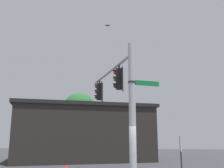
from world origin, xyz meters
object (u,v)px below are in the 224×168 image
traffic_light_nearest_pole (119,79)px  street_name_sign (139,83)px  traffic_light_mid_inner (99,92)px  bird_flying (107,25)px  historical_marker (181,151)px

traffic_light_nearest_pole → street_name_sign: (-1.31, -1.06, -0.51)m
traffic_light_mid_inner → bird_flying: size_ratio=3.41×
traffic_light_nearest_pole → bird_flying: bearing=17.7°
traffic_light_nearest_pole → traffic_light_mid_inner: 3.74m
historical_marker → street_name_sign: bearing=138.9°
bird_flying → historical_marker: bearing=-124.1°
street_name_sign → bird_flying: 7.52m
traffic_light_mid_inner → historical_marker: traffic_light_mid_inner is taller
traffic_light_nearest_pole → street_name_sign: bearing=-141.1°
street_name_sign → historical_marker: size_ratio=0.64×
traffic_light_mid_inner → traffic_light_nearest_pole: bearing=-153.9°
bird_flying → historical_marker: 9.59m
traffic_light_nearest_pole → bird_flying: (3.66, 1.17, 4.67)m
street_name_sign → bird_flying: bird_flying is taller
traffic_light_mid_inner → street_name_sign: size_ratio=0.96×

